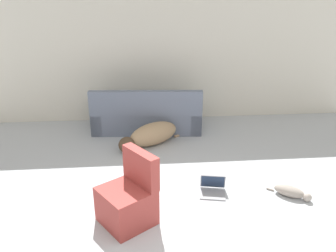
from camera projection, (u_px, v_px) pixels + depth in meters
wall_back at (167, 56)px, 6.60m from camera, size 7.74×0.06×2.61m
couch at (147, 116)px, 6.32m from camera, size 2.10×1.02×0.86m
dog at (151, 135)px, 5.65m from camera, size 1.26×0.90×0.40m
cat at (291, 192)px, 4.21m from camera, size 0.49×0.40×0.14m
laptop_open at (213, 187)px, 4.30m from camera, size 0.38×0.37×0.23m
side_chair at (129, 199)px, 3.67m from camera, size 0.75×0.75×0.83m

